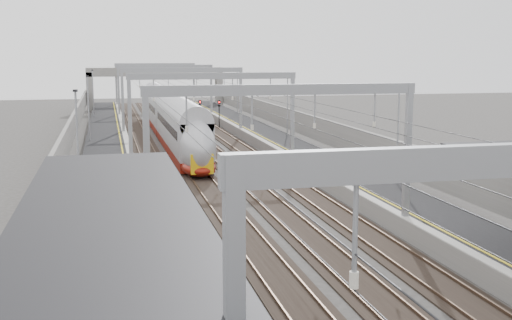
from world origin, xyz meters
TOP-DOWN VIEW (x-y plane):
  - platform_left at (-8.00, 45.00)m, footprint 4.00×120.00m
  - platform_right at (8.00, 45.00)m, footprint 4.00×120.00m
  - tracks at (0.00, 45.00)m, footprint 11.40×140.00m
  - overhead_line at (0.00, 51.62)m, footprint 13.00×140.00m
  - canopy_left at (-8.02, 2.99)m, footprint 4.40×30.00m
  - overbridge at (0.00, 100.00)m, footprint 22.00×2.20m
  - wall_left at (-11.20, 45.00)m, footprint 0.30×120.00m
  - wall_right at (11.20, 45.00)m, footprint 0.30×120.00m
  - train at (-1.50, 60.16)m, footprint 2.61×47.61m
  - signal_green at (-5.20, 73.96)m, footprint 0.32×0.32m
  - signal_red_near at (3.20, 71.58)m, footprint 0.32×0.32m
  - signal_red_far at (5.40, 70.58)m, footprint 0.32×0.32m

SIDE VIEW (x-z plane):
  - tracks at x=0.00m, z-range -0.05..0.15m
  - platform_left at x=-8.00m, z-range 0.00..1.00m
  - platform_right at x=8.00m, z-range 0.00..1.00m
  - wall_left at x=-11.20m, z-range 0.00..3.20m
  - wall_right at x=11.20m, z-range 0.00..3.20m
  - train at x=-1.50m, z-range -0.03..4.10m
  - signal_green at x=-5.20m, z-range 0.68..4.15m
  - signal_red_near at x=3.20m, z-range 0.68..4.15m
  - signal_red_far at x=5.40m, z-range 0.68..4.15m
  - canopy_left at x=-8.02m, z-range 2.97..7.21m
  - overbridge at x=0.00m, z-range 1.86..8.76m
  - overhead_line at x=0.00m, z-range 2.84..9.44m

